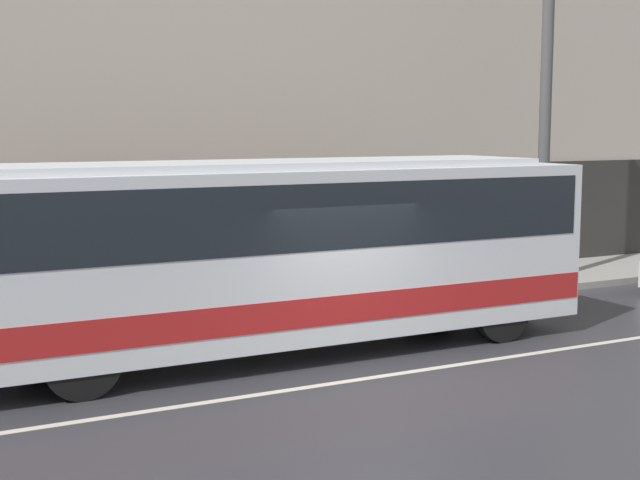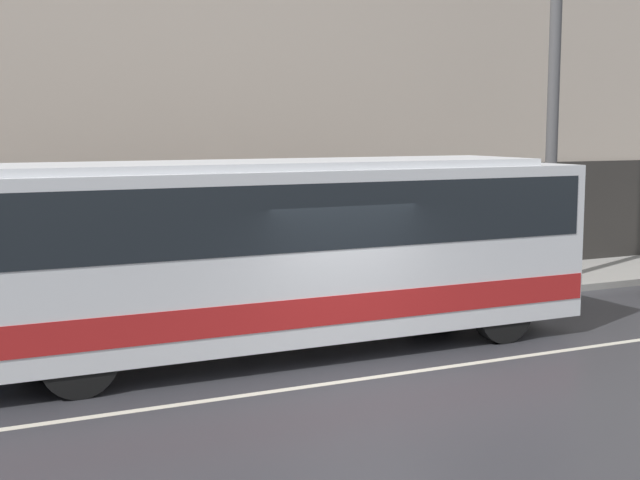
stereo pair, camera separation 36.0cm
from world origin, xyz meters
The scene contains 5 objects.
ground_plane centered at (0.00, 0.00, 0.00)m, with size 60.00×60.00×0.00m, color #333338.
sidewalk centered at (0.00, 5.49, 0.08)m, with size 60.00×2.97×0.16m.
lane_stripe centered at (0.00, 0.00, 0.00)m, with size 54.00×0.14×0.01m.
transit_bus centered at (-0.84, 2.01, 1.78)m, with size 11.22×2.50×3.16m.
utility_pole_near centered at (7.35, 4.71, 4.38)m, with size 0.27×0.27×8.44m.
Camera 2 is at (-6.29, -11.21, 3.70)m, focal length 50.00 mm.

